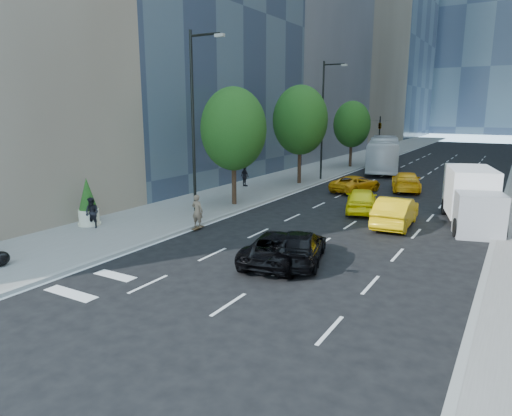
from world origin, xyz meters
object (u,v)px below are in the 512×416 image
Objects in this scene: city_bus at (383,154)px; planter_shrub at (88,203)px; box_truck at (472,197)px; skateboarder at (197,213)px; black_sedan_lincoln at (279,247)px; black_sedan_mercedes at (300,247)px.

city_bus reaches higher than planter_shrub.
planter_shrub is at bearing -162.69° from box_truck.
black_sedan_lincoln is at bearing 155.32° from skateboarder.
black_sedan_lincoln reaches higher than black_sedan_mercedes.
city_bus is at bearing -97.09° from black_sedan_mercedes.
box_truck reaches higher than black_sedan_lincoln.
black_sedan_mercedes is at bearing -94.92° from city_bus.
city_bus is 22.65m from box_truck.
city_bus is 1.83× the size of box_truck.
black_sedan_lincoln is 0.83m from black_sedan_mercedes.
black_sedan_lincoln is 1.88× the size of planter_shrub.
box_truck reaches higher than skateboarder.
black_sedan_lincoln is (6.10, -2.45, -0.22)m from skateboarder.
skateboarder is 0.69× the size of planter_shrub.
skateboarder is at bearing 25.86° from planter_shrub.
planter_shrub is (-5.28, -2.56, 0.48)m from skateboarder.
box_truck is 2.64× the size of planter_shrub.
box_truck is (12.23, 8.28, 0.66)m from skateboarder.
black_sedan_mercedes is 11.66m from box_truck.
planter_shrub is (-12.08, -0.56, 0.70)m from black_sedan_mercedes.
skateboarder reaches higher than black_sedan_lincoln.
planter_shrub is at bearing -117.05° from city_bus.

